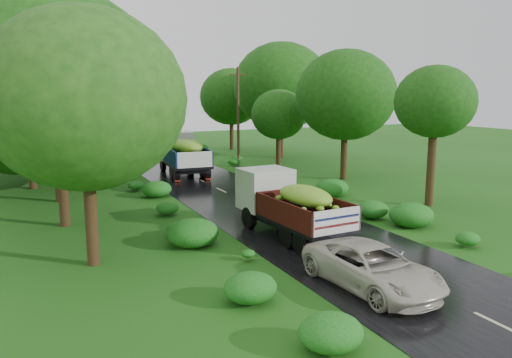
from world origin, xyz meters
TOP-DOWN VIEW (x-y plane):
  - ground at (0.00, 0.00)m, footprint 120.00×120.00m
  - road at (0.00, 5.00)m, footprint 6.50×80.00m
  - road_lines at (0.00, 6.00)m, footprint 0.12×69.60m
  - truck_near at (-1.01, 5.76)m, footprint 2.54×6.34m
  - truck_far at (-0.36, 22.91)m, footprint 3.02×7.25m
  - car at (-1.49, -0.55)m, footprint 2.59×5.07m
  - utility_pole at (5.18, 25.26)m, footprint 1.37×0.47m
  - trees_left at (-9.92, 22.95)m, footprint 6.69×35.58m
  - trees_right at (9.36, 23.96)m, footprint 6.86×31.91m
  - shrubs at (0.00, 14.00)m, footprint 11.90×44.00m

SIDE VIEW (x-z plane):
  - ground at x=0.00m, z-range 0.00..0.00m
  - road at x=0.00m, z-range 0.00..0.02m
  - road_lines at x=0.00m, z-range 0.02..0.02m
  - shrubs at x=0.00m, z-range 0.00..0.70m
  - car at x=-1.49m, z-range 0.02..1.39m
  - truck_near at x=-1.01m, z-range 0.17..2.79m
  - truck_far at x=-0.36m, z-range 0.20..3.17m
  - utility_pole at x=5.18m, z-range 0.12..8.09m
  - trees_right at x=9.36m, z-range 1.50..9.90m
  - trees_left at x=-9.92m, z-range 1.80..11.53m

